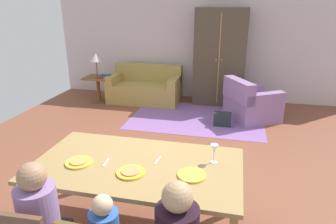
{
  "coord_description": "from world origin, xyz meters",
  "views": [
    {
      "loc": [
        0.8,
        -3.53,
        2.17
      ],
      "look_at": [
        -0.01,
        0.01,
        0.85
      ],
      "focal_mm": 32.02,
      "sensor_mm": 36.0,
      "label": 1
    }
  ],
  "objects_px": {
    "plate_near_child": "(131,173)",
    "book_upper": "(105,75)",
    "wine_glass": "(214,150)",
    "table_lamp": "(96,58)",
    "dining_table": "(137,169)",
    "side_table": "(98,85)",
    "couch": "(145,88)",
    "handbag": "(222,119)",
    "plate_near_woman": "(192,175)",
    "plate_near_man": "(79,162)",
    "armoire": "(220,57)",
    "armchair": "(250,104)",
    "book_lower": "(102,77)"
  },
  "relations": [
    {
      "from": "handbag",
      "to": "dining_table",
      "type": "bearing_deg",
      "value": -102.51
    },
    {
      "from": "table_lamp",
      "to": "book_lower",
      "type": "bearing_deg",
      "value": -18.39
    },
    {
      "from": "dining_table",
      "to": "table_lamp",
      "type": "bearing_deg",
      "value": 120.3
    },
    {
      "from": "dining_table",
      "to": "handbag",
      "type": "distance_m",
      "value": 3.1
    },
    {
      "from": "plate_near_child",
      "to": "handbag",
      "type": "xyz_separation_m",
      "value": [
        0.66,
        3.15,
        -0.64
      ]
    },
    {
      "from": "armchair",
      "to": "plate_near_woman",
      "type": "bearing_deg",
      "value": -100.09
    },
    {
      "from": "plate_near_man",
      "to": "couch",
      "type": "xyz_separation_m",
      "value": [
        -0.67,
        4.25,
        -0.46
      ]
    },
    {
      "from": "plate_near_man",
      "to": "couch",
      "type": "height_order",
      "value": "couch"
    },
    {
      "from": "wine_glass",
      "to": "armoire",
      "type": "relative_size",
      "value": 0.09
    },
    {
      "from": "plate_near_man",
      "to": "wine_glass",
      "type": "distance_m",
      "value": 1.27
    },
    {
      "from": "plate_near_man",
      "to": "book_lower",
      "type": "height_order",
      "value": "plate_near_man"
    },
    {
      "from": "armchair",
      "to": "side_table",
      "type": "bearing_deg",
      "value": 172.88
    },
    {
      "from": "wine_glass",
      "to": "table_lamp",
      "type": "xyz_separation_m",
      "value": [
        -2.96,
        3.69,
        0.12
      ]
    },
    {
      "from": "plate_near_child",
      "to": "book_lower",
      "type": "distance_m",
      "value": 4.53
    },
    {
      "from": "armoire",
      "to": "book_lower",
      "type": "relative_size",
      "value": 9.55
    },
    {
      "from": "handbag",
      "to": "plate_near_woman",
      "type": "bearing_deg",
      "value": -92.37
    },
    {
      "from": "wine_glass",
      "to": "side_table",
      "type": "bearing_deg",
      "value": 128.72
    },
    {
      "from": "plate_near_child",
      "to": "armoire",
      "type": "bearing_deg",
      "value": 84.06
    },
    {
      "from": "table_lamp",
      "to": "handbag",
      "type": "bearing_deg",
      "value": -17.11
    },
    {
      "from": "couch",
      "to": "book_upper",
      "type": "height_order",
      "value": "couch"
    },
    {
      "from": "plate_near_man",
      "to": "armoire",
      "type": "distance_m",
      "value": 4.59
    },
    {
      "from": "couch",
      "to": "plate_near_woman",
      "type": "bearing_deg",
      "value": -67.73
    },
    {
      "from": "armoire",
      "to": "side_table",
      "type": "xyz_separation_m",
      "value": [
        -2.73,
        -0.47,
        -0.67
      ]
    },
    {
      "from": "table_lamp",
      "to": "handbag",
      "type": "relative_size",
      "value": 1.69
    },
    {
      "from": "plate_near_child",
      "to": "book_upper",
      "type": "distance_m",
      "value": 4.58
    },
    {
      "from": "table_lamp",
      "to": "book_lower",
      "type": "relative_size",
      "value": 2.45
    },
    {
      "from": "side_table",
      "to": "plate_near_woman",
      "type": "bearing_deg",
      "value": -54.87
    },
    {
      "from": "book_upper",
      "to": "plate_near_woman",
      "type": "bearing_deg",
      "value": -56.88
    },
    {
      "from": "side_table",
      "to": "book_upper",
      "type": "distance_m",
      "value": 0.31
    },
    {
      "from": "plate_near_woman",
      "to": "armoire",
      "type": "bearing_deg",
      "value": 90.8
    },
    {
      "from": "book_lower",
      "to": "book_upper",
      "type": "distance_m",
      "value": 0.09
    },
    {
      "from": "couch",
      "to": "table_lamp",
      "type": "relative_size",
      "value": 3.0
    },
    {
      "from": "armchair",
      "to": "book_lower",
      "type": "height_order",
      "value": "armchair"
    },
    {
      "from": "side_table",
      "to": "book_lower",
      "type": "height_order",
      "value": "book_lower"
    },
    {
      "from": "dining_table",
      "to": "book_lower",
      "type": "xyz_separation_m",
      "value": [
        -2.12,
        3.82,
        -0.1
      ]
    },
    {
      "from": "plate_near_woman",
      "to": "book_upper",
      "type": "xyz_separation_m",
      "value": [
        -2.61,
        4.0,
        -0.15
      ]
    },
    {
      "from": "dining_table",
      "to": "side_table",
      "type": "relative_size",
      "value": 3.34
    },
    {
      "from": "book_upper",
      "to": "couch",
      "type": "bearing_deg",
      "value": 14.95
    },
    {
      "from": "wine_glass",
      "to": "side_table",
      "type": "relative_size",
      "value": 0.32
    },
    {
      "from": "wine_glass",
      "to": "side_table",
      "type": "distance_m",
      "value": 4.76
    },
    {
      "from": "dining_table",
      "to": "book_lower",
      "type": "height_order",
      "value": "dining_table"
    },
    {
      "from": "plate_near_woman",
      "to": "armchair",
      "type": "height_order",
      "value": "armchair"
    },
    {
      "from": "plate_near_child",
      "to": "side_table",
      "type": "height_order",
      "value": "plate_near_child"
    },
    {
      "from": "dining_table",
      "to": "plate_near_man",
      "type": "xyz_separation_m",
      "value": [
        -0.53,
        -0.12,
        0.07
      ]
    },
    {
      "from": "plate_near_man",
      "to": "side_table",
      "type": "bearing_deg",
      "value": 113.43
    },
    {
      "from": "plate_near_man",
      "to": "armchair",
      "type": "xyz_separation_m",
      "value": [
        1.7,
        3.56,
        -0.45
      ]
    },
    {
      "from": "dining_table",
      "to": "table_lamp",
      "type": "relative_size",
      "value": 3.59
    },
    {
      "from": "plate_near_woman",
      "to": "armoire",
      "type": "distance_m",
      "value": 4.45
    },
    {
      "from": "dining_table",
      "to": "plate_near_man",
      "type": "height_order",
      "value": "plate_near_man"
    },
    {
      "from": "plate_near_woman",
      "to": "couch",
      "type": "xyz_separation_m",
      "value": [
        -1.73,
        4.23,
        -0.46
      ]
    }
  ]
}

